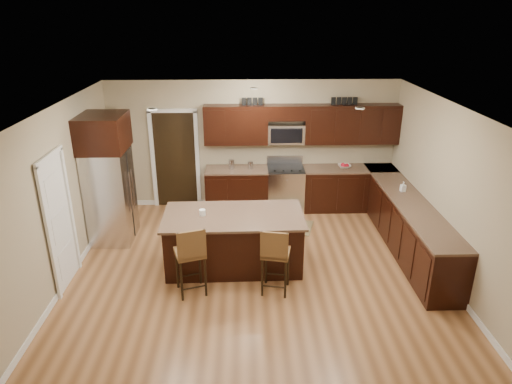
{
  "coord_description": "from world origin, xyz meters",
  "views": [
    {
      "loc": [
        -0.19,
        -6.55,
        4.02
      ],
      "look_at": [
        0.0,
        0.4,
        1.22
      ],
      "focal_mm": 32.0,
      "sensor_mm": 36.0,
      "label": 1
    }
  ],
  "objects_px": {
    "island": "(234,242)",
    "stool_left": "(191,253)",
    "range": "(285,188)",
    "stool_right": "(275,254)",
    "refrigerator": "(109,178)"
  },
  "relations": [
    {
      "from": "island",
      "to": "stool_left",
      "type": "bearing_deg",
      "value": -127.21
    },
    {
      "from": "range",
      "to": "stool_left",
      "type": "bearing_deg",
      "value": -117.98
    },
    {
      "from": "stool_left",
      "to": "stool_right",
      "type": "xyz_separation_m",
      "value": [
        1.24,
        0.0,
        -0.02
      ]
    },
    {
      "from": "island",
      "to": "refrigerator",
      "type": "distance_m",
      "value": 2.59
    },
    {
      "from": "refrigerator",
      "to": "range",
      "type": "bearing_deg",
      "value": 21.1
    },
    {
      "from": "island",
      "to": "stool_left",
      "type": "distance_m",
      "value": 1.08
    },
    {
      "from": "range",
      "to": "island",
      "type": "height_order",
      "value": "range"
    },
    {
      "from": "stool_left",
      "to": "refrigerator",
      "type": "xyz_separation_m",
      "value": [
        -1.63,
        1.86,
        0.51
      ]
    },
    {
      "from": "range",
      "to": "refrigerator",
      "type": "bearing_deg",
      "value": -158.9
    },
    {
      "from": "range",
      "to": "stool_right",
      "type": "relative_size",
      "value": 1.02
    },
    {
      "from": "range",
      "to": "refrigerator",
      "type": "relative_size",
      "value": 0.47
    },
    {
      "from": "stool_right",
      "to": "refrigerator",
      "type": "bearing_deg",
      "value": 158.77
    },
    {
      "from": "range",
      "to": "refrigerator",
      "type": "xyz_separation_m",
      "value": [
        -3.3,
        -1.27,
        0.74
      ]
    },
    {
      "from": "stool_right",
      "to": "refrigerator",
      "type": "height_order",
      "value": "refrigerator"
    },
    {
      "from": "island",
      "to": "stool_left",
      "type": "relative_size",
      "value": 2.05
    }
  ]
}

